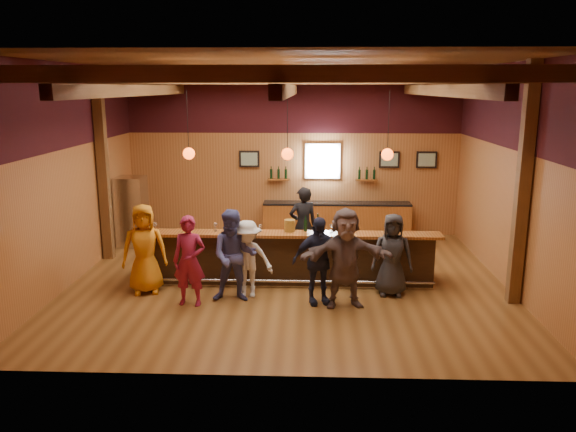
# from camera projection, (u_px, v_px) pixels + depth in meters

# --- Properties ---
(room) EXTENTS (9.04, 9.00, 4.52)m
(room) POSITION_uv_depth(u_px,v_px,m) (288.00, 128.00, 11.22)
(room) COLOR brown
(room) RESTS_ON ground
(bar_counter) EXTENTS (6.30, 1.07, 1.11)m
(bar_counter) POSITION_uv_depth(u_px,v_px,m) (289.00, 256.00, 11.91)
(bar_counter) COLOR black
(bar_counter) RESTS_ON ground
(back_bar_cabinet) EXTENTS (4.00, 0.52, 0.95)m
(back_bar_cabinet) POSITION_uv_depth(u_px,v_px,m) (337.00, 219.00, 15.35)
(back_bar_cabinet) COLOR brown
(back_bar_cabinet) RESTS_ON ground
(window) EXTENTS (0.95, 0.09, 0.95)m
(window) POSITION_uv_depth(u_px,v_px,m) (323.00, 161.00, 15.23)
(window) COLOR silver
(window) RESTS_ON room
(framed_pictures) EXTENTS (5.35, 0.05, 0.45)m
(framed_pictures) POSITION_uv_depth(u_px,v_px,m) (355.00, 159.00, 15.18)
(framed_pictures) COLOR black
(framed_pictures) RESTS_ON room
(wine_shelves) EXTENTS (3.00, 0.18, 0.30)m
(wine_shelves) POSITION_uv_depth(u_px,v_px,m) (322.00, 177.00, 15.27)
(wine_shelves) COLOR brown
(wine_shelves) RESTS_ON room
(pendant_lights) EXTENTS (4.24, 0.24, 1.37)m
(pendant_lights) POSITION_uv_depth(u_px,v_px,m) (287.00, 154.00, 11.27)
(pendant_lights) COLOR black
(pendant_lights) RESTS_ON room
(stainless_fridge) EXTENTS (0.70, 0.70, 1.80)m
(stainless_fridge) POSITION_uv_depth(u_px,v_px,m) (132.00, 212.00, 14.37)
(stainless_fridge) COLOR silver
(stainless_fridge) RESTS_ON ground
(customer_orange) EXTENTS (0.99, 0.76, 1.80)m
(customer_orange) POSITION_uv_depth(u_px,v_px,m) (144.00, 249.00, 11.07)
(customer_orange) COLOR #C97412
(customer_orange) RESTS_ON ground
(customer_redvest) EXTENTS (0.67, 0.48, 1.71)m
(customer_redvest) POSITION_uv_depth(u_px,v_px,m) (189.00, 261.00, 10.44)
(customer_redvest) COLOR maroon
(customer_redvest) RESTS_ON ground
(customer_denim) EXTENTS (0.89, 0.71, 1.79)m
(customer_denim) POSITION_uv_depth(u_px,v_px,m) (234.00, 256.00, 10.62)
(customer_denim) COLOR #444A88
(customer_denim) RESTS_ON ground
(customer_white) EXTENTS (1.00, 0.59, 1.53)m
(customer_white) POSITION_uv_depth(u_px,v_px,m) (247.00, 259.00, 10.87)
(customer_white) COLOR silver
(customer_white) RESTS_ON ground
(customer_navy) EXTENTS (1.06, 0.68, 1.68)m
(customer_navy) POSITION_uv_depth(u_px,v_px,m) (318.00, 261.00, 10.51)
(customer_navy) COLOR #1B2037
(customer_navy) RESTS_ON ground
(customer_brown) EXTENTS (1.79, 0.76, 1.87)m
(customer_brown) POSITION_uv_depth(u_px,v_px,m) (345.00, 258.00, 10.36)
(customer_brown) COLOR #614F4D
(customer_brown) RESTS_ON ground
(customer_dark) EXTENTS (0.84, 0.58, 1.64)m
(customer_dark) POSITION_uv_depth(u_px,v_px,m) (392.00, 255.00, 10.95)
(customer_dark) COLOR #272629
(customer_dark) RESTS_ON ground
(bartender) EXTENTS (0.75, 0.59, 1.80)m
(bartender) POSITION_uv_depth(u_px,v_px,m) (303.00, 225.00, 12.93)
(bartender) COLOR black
(bartender) RESTS_ON ground
(ice_bucket) EXTENTS (0.22, 0.22, 0.24)m
(ice_bucket) POSITION_uv_depth(u_px,v_px,m) (290.00, 226.00, 11.54)
(ice_bucket) COLOR brown
(ice_bucket) RESTS_ON bar_counter
(bottle_a) EXTENTS (0.07, 0.07, 0.32)m
(bottle_a) POSITION_uv_depth(u_px,v_px,m) (305.00, 225.00, 11.56)
(bottle_a) COLOR black
(bottle_a) RESTS_ON bar_counter
(bottle_b) EXTENTS (0.08, 0.08, 0.38)m
(bottle_b) POSITION_uv_depth(u_px,v_px,m) (318.00, 225.00, 11.52)
(bottle_b) COLOR black
(bottle_b) RESTS_ON bar_counter
(glass_a) EXTENTS (0.08, 0.08, 0.19)m
(glass_a) POSITION_uv_depth(u_px,v_px,m) (155.00, 225.00, 11.58)
(glass_a) COLOR silver
(glass_a) RESTS_ON bar_counter
(glass_b) EXTENTS (0.09, 0.09, 0.20)m
(glass_b) POSITION_uv_depth(u_px,v_px,m) (187.00, 224.00, 11.56)
(glass_b) COLOR silver
(glass_b) RESTS_ON bar_counter
(glass_c) EXTENTS (0.08, 0.08, 0.18)m
(glass_c) POSITION_uv_depth(u_px,v_px,m) (216.00, 225.00, 11.56)
(glass_c) COLOR silver
(glass_c) RESTS_ON bar_counter
(glass_d) EXTENTS (0.09, 0.09, 0.20)m
(glass_d) POSITION_uv_depth(u_px,v_px,m) (237.00, 227.00, 11.35)
(glass_d) COLOR silver
(glass_d) RESTS_ON bar_counter
(glass_e) EXTENTS (0.07, 0.07, 0.16)m
(glass_e) POSITION_uv_depth(u_px,v_px,m) (260.00, 226.00, 11.50)
(glass_e) COLOR silver
(glass_e) RESTS_ON bar_counter
(glass_f) EXTENTS (0.08, 0.08, 0.18)m
(glass_f) POSITION_uv_depth(u_px,v_px,m) (331.00, 227.00, 11.43)
(glass_f) COLOR silver
(glass_f) RESTS_ON bar_counter
(glass_g) EXTENTS (0.09, 0.09, 0.20)m
(glass_g) POSITION_uv_depth(u_px,v_px,m) (352.00, 226.00, 11.42)
(glass_g) COLOR silver
(glass_g) RESTS_ON bar_counter
(glass_h) EXTENTS (0.09, 0.09, 0.19)m
(glass_h) POSITION_uv_depth(u_px,v_px,m) (386.00, 227.00, 11.38)
(glass_h) COLOR silver
(glass_h) RESTS_ON bar_counter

